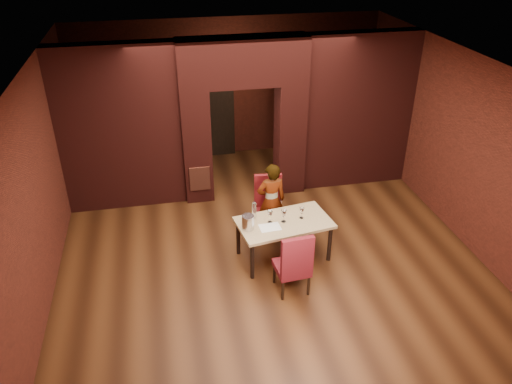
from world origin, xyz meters
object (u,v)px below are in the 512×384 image
(dining_table, at_px, (284,239))
(wine_glass_c, at_px, (302,213))
(chair_far, at_px, (269,207))
(wine_bucket, at_px, (248,222))
(water_bottle, at_px, (254,210))
(chair_near, at_px, (292,260))
(wine_glass_a, at_px, (270,217))
(wine_glass_b, at_px, (284,216))
(person_seated, at_px, (271,201))
(potted_plant, at_px, (307,212))

(dining_table, bearing_deg, wine_glass_c, -0.36)
(chair_far, xyz_separation_m, wine_bucket, (-0.55, -0.86, 0.29))
(wine_glass_c, xyz_separation_m, water_bottle, (-0.77, 0.16, 0.05))
(chair_near, bearing_deg, wine_glass_a, -84.38)
(wine_glass_a, distance_m, wine_glass_c, 0.55)
(chair_far, height_order, chair_near, same)
(wine_glass_c, height_order, water_bottle, water_bottle)
(wine_glass_c, bearing_deg, chair_near, -114.19)
(chair_near, xyz_separation_m, wine_glass_b, (0.07, 0.82, 0.28))
(wine_bucket, height_order, water_bottle, water_bottle)
(dining_table, relative_size, wine_glass_a, 7.02)
(dining_table, relative_size, chair_near, 1.40)
(wine_glass_a, relative_size, wine_glass_c, 1.08)
(chair_far, relative_size, wine_bucket, 4.48)
(chair_far, height_order, wine_bucket, chair_far)
(wine_glass_a, height_order, wine_glass_c, wine_glass_a)
(person_seated, distance_m, wine_glass_b, 0.70)
(dining_table, height_order, potted_plant, dining_table)
(potted_plant, bearing_deg, chair_far, -163.48)
(dining_table, distance_m, chair_far, 0.80)
(wine_glass_a, relative_size, water_bottle, 0.71)
(wine_glass_b, height_order, wine_glass_c, wine_glass_b)
(chair_near, distance_m, wine_glass_c, 1.00)
(dining_table, height_order, water_bottle, water_bottle)
(dining_table, distance_m, wine_glass_a, 0.52)
(dining_table, height_order, wine_bucket, wine_bucket)
(wine_glass_a, bearing_deg, wine_glass_c, 2.24)
(wine_glass_a, distance_m, potted_plant, 1.51)
(dining_table, xyz_separation_m, wine_glass_b, (-0.01, -0.00, 0.47))
(chair_far, height_order, wine_glass_b, chair_far)
(person_seated, bearing_deg, water_bottle, 45.97)
(water_bottle, bearing_deg, person_seated, 49.77)
(wine_glass_c, height_order, potted_plant, wine_glass_c)
(chair_near, xyz_separation_m, potted_plant, (0.81, 1.84, -0.36))
(person_seated, bearing_deg, chair_near, 85.31)
(person_seated, distance_m, potted_plant, 1.00)
(wine_glass_c, bearing_deg, wine_glass_b, -171.15)
(chair_near, relative_size, potted_plant, 2.88)
(person_seated, relative_size, water_bottle, 4.68)
(chair_far, bearing_deg, water_bottle, -119.17)
(chair_near, xyz_separation_m, water_bottle, (-0.38, 1.04, 0.32))
(dining_table, relative_size, wine_glass_c, 7.61)
(person_seated, xyz_separation_m, wine_glass_b, (0.05, -0.69, 0.11))
(chair_far, bearing_deg, chair_near, -84.91)
(person_seated, bearing_deg, chair_far, -85.43)
(wine_glass_b, bearing_deg, wine_glass_c, 8.85)
(wine_glass_a, xyz_separation_m, potted_plant, (0.96, 0.98, -0.64))
(wine_glass_c, distance_m, potted_plant, 1.22)
(water_bottle, bearing_deg, wine_glass_a, -39.16)
(wine_glass_a, distance_m, wine_glass_b, 0.23)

